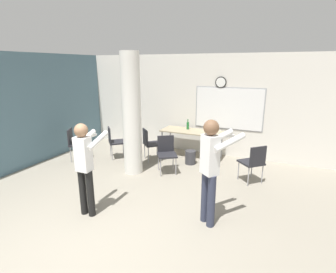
# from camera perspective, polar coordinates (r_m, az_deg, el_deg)

# --- Properties ---
(ground_plane) EXTENTS (24.00, 24.00, 0.00)m
(ground_plane) POSITION_cam_1_polar(r_m,az_deg,el_deg) (4.05, -19.88, -23.98)
(ground_plane) COLOR gray
(wall_left_accent) EXTENTS (0.12, 7.00, 2.80)m
(wall_left_accent) POSITION_cam_1_polar(r_m,az_deg,el_deg) (7.55, -27.10, 5.25)
(wall_left_accent) COLOR slate
(wall_left_accent) RESTS_ON ground_plane
(wall_back) EXTENTS (8.00, 0.15, 2.80)m
(wall_back) POSITION_cam_1_polar(r_m,az_deg,el_deg) (7.65, 6.33, 6.95)
(wall_back) COLOR silver
(wall_back) RESTS_ON ground_plane
(support_pillar) EXTENTS (0.43, 0.43, 2.80)m
(support_pillar) POSITION_cam_1_polar(r_m,az_deg,el_deg) (6.07, -7.92, 4.70)
(support_pillar) COLOR silver
(support_pillar) RESTS_ON ground_plane
(folding_table) EXTENTS (1.68, 0.69, 0.75)m
(folding_table) POSITION_cam_1_polar(r_m,az_deg,el_deg) (7.26, 5.23, 0.87)
(folding_table) COLOR tan
(folding_table) RESTS_ON ground_plane
(bottle_on_table) EXTENTS (0.07, 0.07, 0.28)m
(bottle_on_table) POSITION_cam_1_polar(r_m,az_deg,el_deg) (7.39, 4.33, 2.41)
(bottle_on_table) COLOR #1E6B2D
(bottle_on_table) RESTS_ON folding_table
(waste_bin) EXTENTS (0.28, 0.28, 0.35)m
(waste_bin) POSITION_cam_1_polar(r_m,az_deg,el_deg) (6.87, 4.90, -4.52)
(waste_bin) COLOR #38383D
(waste_bin) RESTS_ON ground_plane
(chair_near_pillar) EXTENTS (0.62, 0.62, 0.87)m
(chair_near_pillar) POSITION_cam_1_polar(r_m,az_deg,el_deg) (7.33, -11.54, -0.77)
(chair_near_pillar) COLOR #232328
(chair_near_pillar) RESTS_ON ground_plane
(chair_mid_room) EXTENTS (0.62, 0.62, 0.87)m
(chair_mid_room) POSITION_cam_1_polar(r_m,az_deg,el_deg) (5.94, 18.08, -5.08)
(chair_mid_room) COLOR #232328
(chair_mid_room) RESTS_ON ground_plane
(chair_table_front) EXTENTS (0.61, 0.61, 0.87)m
(chair_table_front) POSITION_cam_1_polar(r_m,az_deg,el_deg) (6.24, -0.32, -3.30)
(chair_table_front) COLOR #232328
(chair_table_front) RESTS_ON ground_plane
(chair_by_left_wall) EXTENTS (0.60, 0.60, 0.87)m
(chair_by_left_wall) POSITION_cam_1_polar(r_m,az_deg,el_deg) (7.43, -19.45, -1.12)
(chair_by_left_wall) COLOR #232328
(chair_by_left_wall) RESTS_ON ground_plane
(chair_table_left) EXTENTS (0.62, 0.62, 0.87)m
(chair_table_left) POSITION_cam_1_polar(r_m,az_deg,el_deg) (7.01, -3.91, -1.21)
(chair_table_left) COLOR #232328
(chair_table_left) RESTS_ON ground_plane
(person_playing_front) EXTENTS (0.36, 0.63, 1.61)m
(person_playing_front) POSITION_cam_1_polar(r_m,az_deg,el_deg) (4.56, -17.61, -5.39)
(person_playing_front) COLOR black
(person_playing_front) RESTS_ON ground_plane
(person_playing_side) EXTENTS (0.64, 0.69, 1.73)m
(person_playing_side) POSITION_cam_1_polar(r_m,az_deg,el_deg) (4.12, 9.36, -6.07)
(person_playing_side) COLOR #2D3347
(person_playing_side) RESTS_ON ground_plane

